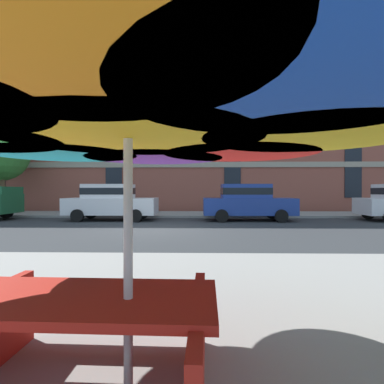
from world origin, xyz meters
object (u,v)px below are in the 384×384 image
sedan_white (111,201)px  picnic_table (81,338)px  patio_umbrella (128,109)px  sedan_blue (247,201)px  street_tree_left (1,148)px

sedan_white → picnic_table: size_ratio=2.39×
patio_umbrella → picnic_table: bearing=173.0°
sedan_white → picnic_table: bearing=-74.3°
sedan_blue → street_tree_left: (-14.18, 2.95, 3.05)m
patio_umbrella → picnic_table: (-0.33, 0.04, -1.51)m
street_tree_left → patio_umbrella: street_tree_left is taller
sedan_blue → picnic_table: 13.06m
sedan_blue → street_tree_left: size_ratio=0.76×
sedan_blue → picnic_table: (-3.17, -12.66, -0.46)m
sedan_white → patio_umbrella: (3.88, -12.70, 1.05)m
sedan_white → sedan_blue: same height
sedan_white → picnic_table: (3.55, -12.66, -0.46)m
street_tree_left → sedan_blue: bearing=-11.7°
sedan_white → sedan_blue: (6.72, 0.00, 0.00)m
street_tree_left → picnic_table: 19.42m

